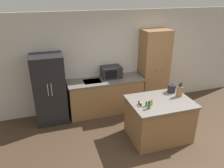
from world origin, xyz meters
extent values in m
plane|color=#423021|center=(0.00, 0.00, 0.00)|extent=(14.00, 14.00, 0.00)
cube|color=beige|center=(0.00, 2.33, 1.30)|extent=(7.20, 0.06, 2.60)
cube|color=black|center=(-2.22, 1.98, 0.85)|extent=(0.74, 0.63, 1.70)
cylinder|color=silver|center=(-2.26, 1.65, 0.99)|extent=(0.02, 0.02, 0.30)
cylinder|color=silver|center=(-2.18, 1.65, 0.99)|extent=(0.02, 0.02, 0.30)
cube|color=olive|center=(-0.82, 1.99, 0.45)|extent=(1.92, 0.61, 0.89)
cube|color=slate|center=(-0.82, 1.99, 0.91)|extent=(1.96, 0.65, 0.03)
cube|color=#9EA0A3|center=(-1.16, 1.99, 0.92)|extent=(0.44, 0.34, 0.01)
cube|color=olive|center=(0.56, 2.03, 1.06)|extent=(0.73, 0.54, 2.12)
sphere|color=black|center=(0.48, 1.75, 1.10)|extent=(0.02, 0.02, 0.02)
sphere|color=black|center=(0.65, 1.75, 1.10)|extent=(0.02, 0.02, 0.02)
cube|color=olive|center=(-0.01, 0.57, 0.43)|extent=(1.26, 0.94, 0.87)
cube|color=slate|center=(-0.01, 0.57, 0.89)|extent=(1.32, 1.00, 0.03)
cube|color=#232326|center=(-0.63, 2.10, 1.08)|extent=(0.52, 0.37, 0.30)
cube|color=black|center=(-0.69, 1.91, 1.08)|extent=(0.31, 0.01, 0.21)
cube|color=olive|center=(0.47, 0.63, 1.02)|extent=(0.10, 0.08, 0.23)
cylinder|color=black|center=(0.44, 0.63, 1.17)|extent=(0.02, 0.02, 0.08)
cylinder|color=black|center=(0.46, 0.64, 1.17)|extent=(0.02, 0.02, 0.08)
cylinder|color=black|center=(0.48, 0.63, 1.18)|extent=(0.02, 0.02, 0.11)
cylinder|color=black|center=(0.50, 0.62, 1.18)|extent=(0.02, 0.02, 0.10)
cylinder|color=#563319|center=(-0.51, 0.49, 0.94)|extent=(0.04, 0.04, 0.07)
cylinder|color=#E5DB4C|center=(-0.51, 0.49, 0.98)|extent=(0.03, 0.03, 0.02)
cylinder|color=#337033|center=(-0.39, 0.35, 0.97)|extent=(0.06, 0.06, 0.13)
cylinder|color=black|center=(-0.39, 0.35, 1.05)|extent=(0.05, 0.05, 0.03)
cylinder|color=#337033|center=(-0.41, 0.45, 0.95)|extent=(0.04, 0.04, 0.10)
cylinder|color=#286628|center=(-0.41, 0.45, 1.01)|extent=(0.03, 0.03, 0.02)
cylinder|color=#337033|center=(-0.51, 0.56, 0.94)|extent=(0.04, 0.04, 0.07)
cylinder|color=red|center=(-0.51, 0.56, 0.98)|extent=(0.03, 0.03, 0.02)
cylinder|color=gold|center=(-0.27, 0.48, 0.95)|extent=(0.05, 0.05, 0.09)
cylinder|color=red|center=(-0.27, 0.48, 1.00)|extent=(0.04, 0.04, 0.02)
cylinder|color=#232326|center=(0.43, 0.88, 0.99)|extent=(0.18, 0.18, 0.18)
sphere|color=#262628|center=(0.43, 0.88, 1.10)|extent=(0.02, 0.02, 0.02)
camera|label=1|loc=(-2.21, -3.00, 3.07)|focal=35.00mm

